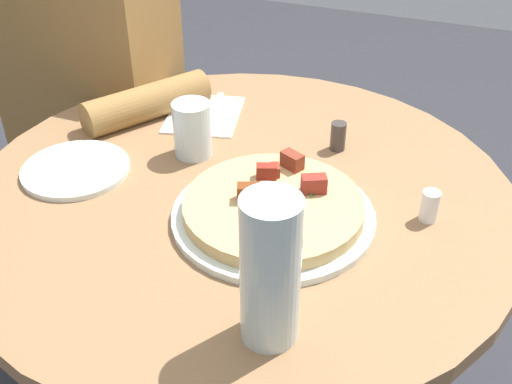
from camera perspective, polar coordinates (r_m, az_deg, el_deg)
The scene contains 12 objects.
dining_table at distance 1.14m, azimuth -1.35°, elevation -6.38°, with size 0.92×0.92×0.70m.
person_seated at distance 1.59m, azimuth -13.94°, elevation 4.21°, with size 0.53×0.42×1.14m.
pizza_plate at distance 0.96m, azimuth 1.59°, elevation -2.18°, with size 0.32×0.32×0.01m, color silver.
breakfast_pizza at distance 0.95m, azimuth 1.64°, elevation -1.20°, with size 0.28×0.28×0.05m.
bread_plate at distance 1.12m, azimuth -16.20°, elevation 2.01°, with size 0.19×0.19×0.01m, color silver.
napkin at distance 1.26m, azimuth -4.78°, elevation 7.08°, with size 0.17×0.14×0.00m, color white.
fork at distance 1.26m, azimuth -5.59°, elevation 7.31°, with size 0.18×0.01×0.01m, color silver.
knife at distance 1.25m, azimuth -3.98°, elevation 7.22°, with size 0.18×0.01×0.01m, color silver.
water_glass at distance 1.11m, azimuth -5.86°, elevation 5.75°, with size 0.07×0.07×0.10m, color silver.
water_bottle at distance 0.72m, azimuth 1.31°, elevation -7.34°, with size 0.07×0.07×0.20m, color silver.
salt_shaker at distance 0.99m, azimuth 15.64°, elevation -1.25°, with size 0.03×0.03×0.05m, color white.
pepper_shaker at distance 1.14m, azimuth 7.54°, elevation 5.10°, with size 0.03×0.03×0.05m, color #3F3833.
Camera 1 is at (-0.34, 0.79, 1.29)m, focal length 43.62 mm.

